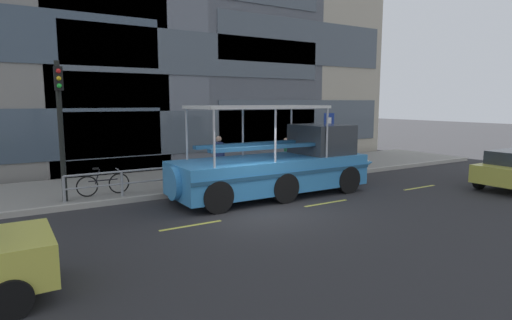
# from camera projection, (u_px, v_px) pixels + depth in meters

# --- Properties ---
(ground_plane) EXTENTS (120.00, 120.00, 0.00)m
(ground_plane) POSITION_uv_depth(u_px,v_px,m) (258.00, 210.00, 12.88)
(ground_plane) COLOR #2B2B2D
(sidewalk) EXTENTS (32.00, 4.80, 0.18)m
(sidewalk) POSITION_uv_depth(u_px,v_px,m) (188.00, 179.00, 17.58)
(sidewalk) COLOR gray
(sidewalk) RESTS_ON ground_plane
(curb_edge) EXTENTS (32.00, 0.18, 0.18)m
(curb_edge) POSITION_uv_depth(u_px,v_px,m) (214.00, 190.00, 15.48)
(curb_edge) COLOR #B2ADA3
(curb_edge) RESTS_ON ground_plane
(lane_centreline) EXTENTS (25.80, 0.12, 0.01)m
(lane_centreline) POSITION_uv_depth(u_px,v_px,m) (265.00, 213.00, 12.53)
(lane_centreline) COLOR #DBD64C
(lane_centreline) RESTS_ON ground_plane
(curb_guardrail) EXTENTS (12.60, 0.09, 0.87)m
(curb_guardrail) POSITION_uv_depth(u_px,v_px,m) (238.00, 168.00, 16.31)
(curb_guardrail) COLOR gray
(curb_guardrail) RESTS_ON sidewalk
(traffic_light_pole) EXTENTS (0.24, 0.46, 4.40)m
(traffic_light_pole) POSITION_uv_depth(u_px,v_px,m) (60.00, 118.00, 12.91)
(traffic_light_pole) COLOR black
(traffic_light_pole) RESTS_ON sidewalk
(parking_sign) EXTENTS (0.60, 0.12, 2.64)m
(parking_sign) POSITION_uv_depth(u_px,v_px,m) (328.00, 131.00, 19.37)
(parking_sign) COLOR #4C4F54
(parking_sign) RESTS_ON sidewalk
(leaned_bicycle) EXTENTS (1.74, 0.46, 0.96)m
(leaned_bicycle) POSITION_uv_depth(u_px,v_px,m) (103.00, 184.00, 14.14)
(leaned_bicycle) COLOR black
(leaned_bicycle) RESTS_ON sidewalk
(duck_tour_boat) EXTENTS (8.87, 2.47, 3.20)m
(duck_tour_boat) POSITION_uv_depth(u_px,v_px,m) (283.00, 165.00, 14.98)
(duck_tour_boat) COLOR #388CD1
(duck_tour_boat) RESTS_ON ground_plane
(pedestrian_near_bow) EXTENTS (0.30, 0.38, 1.54)m
(pedestrian_near_bow) POSITION_uv_depth(u_px,v_px,m) (286.00, 151.00, 18.89)
(pedestrian_near_bow) COLOR #1E2338
(pedestrian_near_bow) RESTS_ON sidewalk
(pedestrian_mid_left) EXTENTS (0.49, 0.26, 1.73)m
(pedestrian_mid_left) POSITION_uv_depth(u_px,v_px,m) (219.00, 152.00, 17.45)
(pedestrian_mid_left) COLOR #47423D
(pedestrian_mid_left) RESTS_ON sidewalk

